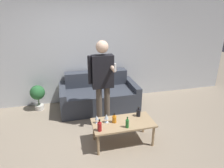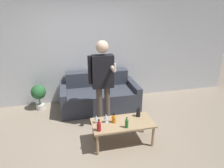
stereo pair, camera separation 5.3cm
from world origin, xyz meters
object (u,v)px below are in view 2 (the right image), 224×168
bottle_orange (138,113)px  person_standing_front (103,78)px  couch (99,95)px  coffee_table (123,124)px

bottle_orange → person_standing_front: bearing=136.5°
couch → coffee_table: bearing=-84.0°
coffee_table → couch: bearing=96.0°
coffee_table → person_standing_front: size_ratio=0.62×
couch → bottle_orange: bearing=-70.3°
person_standing_front → bottle_orange: bearing=-43.5°
couch → coffee_table: size_ratio=1.69×
coffee_table → bottle_orange: bottle_orange is taller
coffee_table → bottle_orange: (0.33, 0.13, 0.12)m
bottle_orange → person_standing_front: (-0.55, 0.52, 0.54)m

